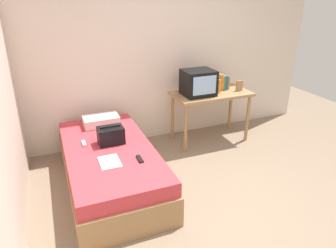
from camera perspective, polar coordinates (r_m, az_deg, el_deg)
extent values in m
plane|color=#84705B|center=(3.51, 9.92, -14.84)|extent=(8.00, 8.00, 0.00)
cube|color=beige|center=(4.65, -2.07, 12.81)|extent=(5.20, 0.10, 2.60)
cube|color=#9E754C|center=(3.79, -10.52, -8.72)|extent=(1.00, 2.00, 0.33)
cube|color=#C63842|center=(3.66, -10.80, -5.43)|extent=(0.97, 1.94, 0.16)
cube|color=#9E754C|center=(4.64, 7.98, 5.56)|extent=(1.16, 0.60, 0.04)
cylinder|color=#9E754C|center=(4.35, 3.28, -0.90)|extent=(0.05, 0.05, 0.73)
cylinder|color=#9E754C|center=(4.86, 14.47, 1.01)|extent=(0.05, 0.05, 0.73)
cylinder|color=#9E754C|center=(4.76, 0.84, 1.30)|extent=(0.05, 0.05, 0.73)
cylinder|color=#9E754C|center=(5.22, 11.44, 2.88)|extent=(0.05, 0.05, 0.73)
cube|color=black|center=(4.46, 5.61, 7.63)|extent=(0.44, 0.38, 0.36)
cube|color=#8CB2E0|center=(4.29, 6.81, 7.09)|extent=(0.35, 0.01, 0.26)
cylinder|color=orange|center=(4.61, 9.33, 6.88)|extent=(0.06, 0.06, 0.20)
cube|color=#CC7233|center=(4.75, 9.01, 7.56)|extent=(0.04, 0.14, 0.22)
cube|color=#CC7233|center=(4.77, 9.44, 7.70)|extent=(0.04, 0.14, 0.24)
cube|color=#CC7233|center=(4.79, 9.77, 7.59)|extent=(0.02, 0.14, 0.22)
cube|color=#337F47|center=(4.80, 10.09, 7.62)|extent=(0.04, 0.14, 0.22)
cube|color=#2D5699|center=(4.82, 10.46, 7.63)|extent=(0.03, 0.15, 0.21)
cube|color=#CC7233|center=(4.84, 10.79, 7.56)|extent=(0.03, 0.13, 0.19)
cube|color=#9E754C|center=(4.77, 13.05, 6.90)|extent=(0.11, 0.02, 0.16)
cube|color=silver|center=(4.23, -12.25, 0.63)|extent=(0.46, 0.29, 0.12)
cube|color=black|center=(3.68, -10.52, -2.07)|extent=(0.30, 0.20, 0.20)
cylinder|color=black|center=(3.63, -10.65, -0.43)|extent=(0.24, 0.02, 0.02)
cube|color=white|center=(3.33, -10.72, -6.87)|extent=(0.21, 0.29, 0.01)
cube|color=black|center=(3.32, -5.25, -6.44)|extent=(0.04, 0.16, 0.02)
cube|color=#B7B7BC|center=(3.76, -15.28, -3.48)|extent=(0.04, 0.14, 0.02)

